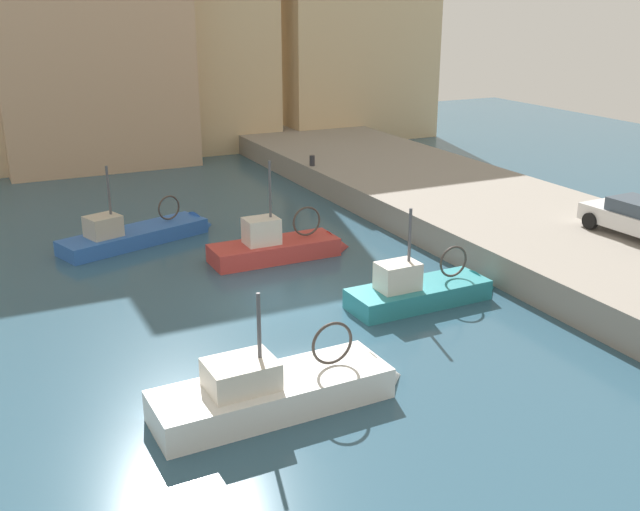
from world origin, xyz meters
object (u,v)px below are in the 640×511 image
(fishing_boat_white, at_px, (285,401))
(fishing_boat_red, at_px, (282,254))
(fishing_boat_blue, at_px, (142,239))
(fishing_boat_teal, at_px, (426,298))
(parked_car_white, at_px, (639,218))
(mooring_bollard_mid, at_px, (312,161))

(fishing_boat_white, xyz_separation_m, fishing_boat_red, (4.35, 10.31, 0.03))
(fishing_boat_red, distance_m, fishing_boat_blue, 6.23)
(fishing_boat_red, xyz_separation_m, fishing_boat_teal, (2.54, -6.23, -0.01))
(fishing_boat_blue, relative_size, parked_car_white, 1.65)
(fishing_boat_blue, bearing_deg, parked_car_white, -34.82)
(fishing_boat_white, height_order, parked_car_white, fishing_boat_white)
(fishing_boat_white, distance_m, fishing_boat_teal, 8.01)
(fishing_boat_red, distance_m, parked_car_white, 13.41)
(fishing_boat_red, bearing_deg, mooring_bollard_mid, 58.71)
(fishing_boat_red, relative_size, mooring_bollard_mid, 10.51)
(fishing_boat_blue, bearing_deg, mooring_bollard_mid, 26.98)
(fishing_boat_teal, bearing_deg, fishing_boat_red, 112.20)
(fishing_boat_red, relative_size, fishing_boat_blue, 0.81)
(fishing_boat_red, distance_m, mooring_bollard_mid, 11.29)
(fishing_boat_teal, xyz_separation_m, fishing_boat_blue, (-7.02, 10.57, -0.02))
(fishing_boat_teal, bearing_deg, fishing_boat_blue, 123.57)
(fishing_boat_red, relative_size, parked_car_white, 1.34)
(mooring_bollard_mid, bearing_deg, fishing_boat_red, -121.29)
(fishing_boat_red, relative_size, fishing_boat_teal, 1.02)
(fishing_boat_blue, height_order, parked_car_white, fishing_boat_blue)
(fishing_boat_white, height_order, fishing_boat_teal, fishing_boat_teal)
(fishing_boat_white, distance_m, mooring_bollard_mid, 22.38)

